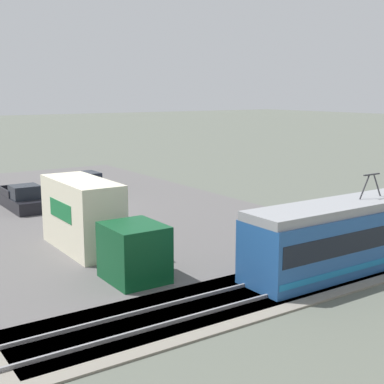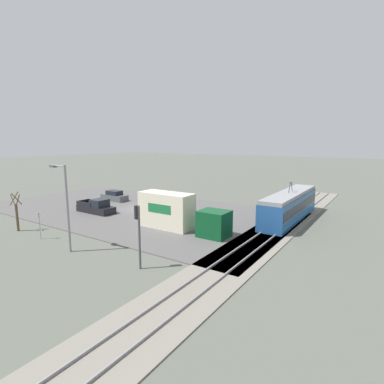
{
  "view_description": "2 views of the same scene",
  "coord_description": "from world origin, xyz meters",
  "px_view_note": "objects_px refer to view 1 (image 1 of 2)",
  "views": [
    {
      "loc": [
        14.44,
        34.59,
        8.15
      ],
      "look_at": [
        -1.85,
        10.32,
        2.66
      ],
      "focal_mm": 50.0,
      "sensor_mm": 36.0,
      "label": 1
    },
    {
      "loc": [
        27.87,
        28.07,
        8.89
      ],
      "look_at": [
        -4.01,
        6.82,
        2.47
      ],
      "focal_mm": 28.0,
      "sensor_mm": 36.0,
      "label": 2
    }
  ],
  "objects_px": {
    "box_truck": "(93,223)",
    "sedan_car_0": "(89,183)",
    "pickup_truck": "(23,200)",
    "light_rail_tram": "(368,231)"
  },
  "relations": [
    {
      "from": "box_truck",
      "to": "sedan_car_0",
      "type": "bearing_deg",
      "value": -112.28
    },
    {
      "from": "pickup_truck",
      "to": "light_rail_tram",
      "type": "bearing_deg",
      "value": 115.6
    },
    {
      "from": "box_truck",
      "to": "pickup_truck",
      "type": "relative_size",
      "value": 1.88
    },
    {
      "from": "light_rail_tram",
      "to": "sedan_car_0",
      "type": "xyz_separation_m",
      "value": [
        3.42,
        -25.41,
        -0.91
      ]
    },
    {
      "from": "light_rail_tram",
      "to": "pickup_truck",
      "type": "bearing_deg",
      "value": -64.4
    },
    {
      "from": "sedan_car_0",
      "to": "pickup_truck",
      "type": "bearing_deg",
      "value": -147.96
    },
    {
      "from": "pickup_truck",
      "to": "sedan_car_0",
      "type": "distance_m",
      "value": 7.94
    },
    {
      "from": "light_rail_tram",
      "to": "pickup_truck",
      "type": "relative_size",
      "value": 2.64
    },
    {
      "from": "light_rail_tram",
      "to": "box_truck",
      "type": "xyz_separation_m",
      "value": [
        10.42,
        -8.35,
        0.15
      ]
    },
    {
      "from": "box_truck",
      "to": "pickup_truck",
      "type": "bearing_deg",
      "value": -91.15
    }
  ]
}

